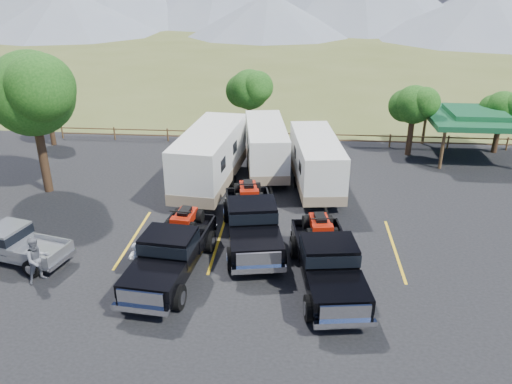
# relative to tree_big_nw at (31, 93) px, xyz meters

# --- Properties ---
(ground) EXTENTS (320.00, 320.00, 0.00)m
(ground) POSITION_rel_tree_big_nw_xyz_m (12.55, -9.03, -5.60)
(ground) COLOR #4D5624
(ground) RESTS_ON ground
(asphalt_lot) EXTENTS (44.00, 34.00, 0.04)m
(asphalt_lot) POSITION_rel_tree_big_nw_xyz_m (12.55, -6.03, -5.58)
(asphalt_lot) COLOR black
(asphalt_lot) RESTS_ON ground
(stall_lines) EXTENTS (12.12, 5.50, 0.01)m
(stall_lines) POSITION_rel_tree_big_nw_xyz_m (12.55, -5.03, -5.55)
(stall_lines) COLOR gold
(stall_lines) RESTS_ON asphalt_lot
(tree_big_nw) EXTENTS (5.54, 5.18, 7.84)m
(tree_big_nw) POSITION_rel_tree_big_nw_xyz_m (0.00, 0.00, 0.00)
(tree_big_nw) COLOR black
(tree_big_nw) RESTS_ON ground
(tree_ne_a) EXTENTS (3.11, 2.92, 4.76)m
(tree_ne_a) POSITION_rel_tree_big_nw_xyz_m (21.52, 7.99, -2.11)
(tree_ne_a) COLOR black
(tree_ne_a) RESTS_ON ground
(tree_ne_b) EXTENTS (2.77, 2.59, 4.27)m
(tree_ne_b) POSITION_rel_tree_big_nw_xyz_m (27.52, 8.99, -2.47)
(tree_ne_b) COLOR black
(tree_ne_b) RESTS_ON ground
(tree_north) EXTENTS (3.46, 3.24, 5.25)m
(tree_north) POSITION_rel_tree_big_nw_xyz_m (10.52, 9.99, -1.76)
(tree_north) COLOR black
(tree_north) RESTS_ON ground
(tree_nw_small) EXTENTS (2.59, 2.43, 3.85)m
(tree_nw_small) POSITION_rel_tree_big_nw_xyz_m (-3.48, 7.99, -2.81)
(tree_nw_small) COLOR black
(tree_nw_small) RESTS_ON ground
(rail_fence) EXTENTS (36.12, 0.12, 1.00)m
(rail_fence) POSITION_rel_tree_big_nw_xyz_m (14.55, 9.47, -4.99)
(rail_fence) COLOR brown
(rail_fence) RESTS_ON ground
(pavilion) EXTENTS (6.20, 6.20, 3.22)m
(pavilion) POSITION_rel_tree_big_nw_xyz_m (25.55, 7.97, -2.81)
(pavilion) COLOR brown
(pavilion) RESTS_ON ground
(rig_left) EXTENTS (2.84, 6.76, 2.20)m
(rig_left) POSITION_rel_tree_big_nw_xyz_m (9.11, -7.71, -4.50)
(rig_left) COLOR black
(rig_left) RESTS_ON asphalt_lot
(rig_center) EXTENTS (3.36, 7.15, 2.30)m
(rig_center) POSITION_rel_tree_big_nw_xyz_m (12.08, -4.76, -4.45)
(rig_center) COLOR black
(rig_center) RESTS_ON asphalt_lot
(rig_right) EXTENTS (3.07, 6.90, 2.22)m
(rig_right) POSITION_rel_tree_big_nw_xyz_m (15.35, -7.89, -4.49)
(rig_right) COLOR black
(rig_right) RESTS_ON asphalt_lot
(trailer_left) EXTENTS (3.30, 9.85, 3.40)m
(trailer_left) POSITION_rel_tree_big_nw_xyz_m (9.17, 1.15, -3.77)
(trailer_left) COLOR white
(trailer_left) RESTS_ON asphalt_lot
(trailer_center) EXTENTS (3.19, 8.69, 3.00)m
(trailer_center) POSITION_rel_tree_big_nw_xyz_m (12.13, 4.01, -3.99)
(trailer_center) COLOR white
(trailer_center) RESTS_ON asphalt_lot
(trailer_right) EXTENTS (3.10, 8.74, 3.02)m
(trailer_right) POSITION_rel_tree_big_nw_xyz_m (15.11, 1.53, -3.98)
(trailer_right) COLOR white
(trailer_right) RESTS_ON asphalt_lot
(pickup_silver) EXTENTS (5.52, 2.88, 1.58)m
(pickup_silver) POSITION_rel_tree_big_nw_xyz_m (2.04, -7.33, -4.73)
(pickup_silver) COLOR gray
(pickup_silver) RESTS_ON asphalt_lot
(person_a) EXTENTS (0.77, 0.70, 1.76)m
(person_a) POSITION_rel_tree_big_nw_xyz_m (7.87, -8.47, -4.68)
(person_a) COLOR white
(person_a) RESTS_ON asphalt_lot
(person_b) EXTENTS (1.20, 1.21, 1.96)m
(person_b) POSITION_rel_tree_big_nw_xyz_m (3.94, -8.75, -4.57)
(person_b) COLOR slate
(person_b) RESTS_ON asphalt_lot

